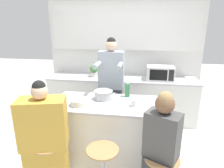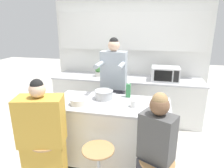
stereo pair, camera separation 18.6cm
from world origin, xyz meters
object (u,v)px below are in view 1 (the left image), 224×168
(microwave, at_px, (160,73))
(fruit_bowl, at_px, (79,102))
(person_seated_near, at_px, (161,156))
(kitchen_island, at_px, (111,132))
(person_cooking, at_px, (111,91))
(cooking_pot, at_px, (103,95))
(coffee_cup_near, at_px, (134,103))
(potted_plant, at_px, (94,70))
(juice_carton, at_px, (128,90))
(person_wrapped_blanket, at_px, (45,143))
(bar_stool_leftmost, at_px, (50,165))

(microwave, bearing_deg, fruit_bowl, -127.28)
(person_seated_near, bearing_deg, kitchen_island, 159.62)
(person_cooking, distance_m, cooking_pot, 0.54)
(person_cooking, xyz_separation_m, coffee_cup_near, (0.42, -0.72, 0.10))
(microwave, bearing_deg, coffee_cup_near, -106.89)
(coffee_cup_near, relative_size, potted_plant, 0.47)
(person_seated_near, distance_m, coffee_cup_near, 0.77)
(juice_carton, bearing_deg, cooking_pot, -155.61)
(juice_carton, distance_m, potted_plant, 1.43)
(coffee_cup_near, bearing_deg, kitchen_island, 168.08)
(juice_carton, xyz_separation_m, microwave, (0.57, 1.14, 0.00))
(cooking_pot, distance_m, fruit_bowl, 0.39)
(fruit_bowl, bearing_deg, person_wrapped_blanket, -115.67)
(kitchen_island, xyz_separation_m, coffee_cup_near, (0.32, -0.07, 0.51))
(kitchen_island, height_order, potted_plant, potted_plant)
(potted_plant, bearing_deg, cooking_pot, -70.95)
(person_wrapped_blanket, distance_m, coffee_cup_near, 1.21)
(coffee_cup_near, xyz_separation_m, potted_plant, (-0.92, 1.54, 0.05))
(microwave, bearing_deg, bar_stool_leftmost, -124.55)
(potted_plant, bearing_deg, person_cooking, -58.64)
(bar_stool_leftmost, relative_size, fruit_bowl, 2.72)
(fruit_bowl, xyz_separation_m, microwave, (1.19, 1.56, 0.07))
(fruit_bowl, relative_size, juice_carton, 1.06)
(cooking_pot, bearing_deg, person_wrapped_blanket, -123.81)
(fruit_bowl, bearing_deg, coffee_cup_near, 5.94)
(bar_stool_leftmost, xyz_separation_m, person_cooking, (0.55, 1.31, 0.54))
(cooking_pot, bearing_deg, person_seated_near, -46.26)
(microwave, xyz_separation_m, potted_plant, (-1.37, 0.05, -0.01))
(kitchen_island, distance_m, person_wrapped_blanket, 0.97)
(person_cooking, bearing_deg, microwave, 41.74)
(juice_carton, height_order, potted_plant, potted_plant)
(bar_stool_leftmost, relative_size, person_cooking, 0.36)
(microwave, bearing_deg, person_seated_near, -93.76)
(fruit_bowl, distance_m, coffee_cup_near, 0.74)
(juice_carton, height_order, microwave, microwave)
(cooking_pot, height_order, microwave, microwave)
(person_cooking, height_order, person_seated_near, person_cooking)
(person_seated_near, xyz_separation_m, potted_plant, (-1.23, 2.15, 0.40))
(coffee_cup_near, bearing_deg, potted_plant, 120.85)
(bar_stool_leftmost, height_order, person_seated_near, person_seated_near)
(bar_stool_leftmost, distance_m, microwave, 2.61)
(juice_carton, bearing_deg, fruit_bowl, -145.50)
(cooking_pot, bearing_deg, microwave, 54.90)
(kitchen_island, xyz_separation_m, fruit_bowl, (-0.42, -0.15, 0.50))
(person_cooking, relative_size, coffee_cup_near, 14.95)
(bar_stool_leftmost, bearing_deg, person_cooking, 67.04)
(microwave, bearing_deg, kitchen_island, -118.61)
(kitchen_island, xyz_separation_m, microwave, (0.77, 1.42, 0.57))
(person_seated_near, xyz_separation_m, microwave, (0.14, 2.09, 0.40))
(kitchen_island, relative_size, person_cooking, 0.92)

